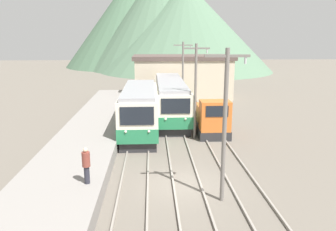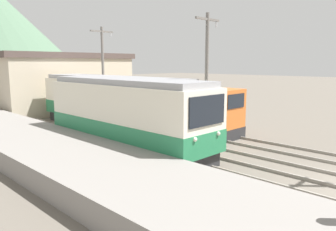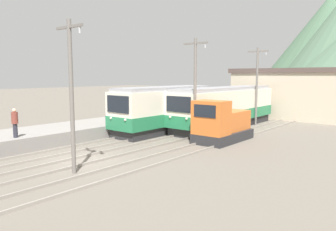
{
  "view_description": "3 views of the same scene",
  "coord_description": "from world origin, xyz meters",
  "px_view_note": "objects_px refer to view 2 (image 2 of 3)",
  "views": [
    {
      "loc": [
        -1.62,
        -16.04,
        7.68
      ],
      "look_at": [
        -0.4,
        7.97,
        1.92
      ],
      "focal_mm": 35.0,
      "sensor_mm": 36.0,
      "label": 1
    },
    {
      "loc": [
        -12.98,
        -3.05,
        4.54
      ],
      "look_at": [
        -1.3,
        8.39,
        1.9
      ],
      "focal_mm": 35.0,
      "sensor_mm": 36.0,
      "label": 2
    },
    {
      "loc": [
        14.98,
        -10.63,
        4.69
      ],
      "look_at": [
        -0.93,
        8.49,
        1.63
      ],
      "focal_mm": 35.0,
      "sensor_mm": 36.0,
      "label": 3
    }
  ],
  "objects_px": {
    "commuter_train_center": "(112,105)",
    "catenary_mast_far": "(103,71)",
    "commuter_train_left": "(127,118)",
    "shunting_locomotive": "(206,116)",
    "catenary_mast_mid": "(207,74)"
  },
  "relations": [
    {
      "from": "commuter_train_center",
      "to": "catenary_mast_far",
      "type": "bearing_deg",
      "value": 64.14
    },
    {
      "from": "catenary_mast_mid",
      "to": "catenary_mast_far",
      "type": "relative_size",
      "value": 1.0
    },
    {
      "from": "commuter_train_center",
      "to": "commuter_train_left",
      "type": "bearing_deg",
      "value": -118.29
    },
    {
      "from": "commuter_train_center",
      "to": "catenary_mast_far",
      "type": "relative_size",
      "value": 1.93
    },
    {
      "from": "commuter_train_left",
      "to": "commuter_train_center",
      "type": "xyz_separation_m",
      "value": [
        2.8,
        5.2,
        -0.05
      ]
    },
    {
      "from": "commuter_train_left",
      "to": "commuter_train_center",
      "type": "bearing_deg",
      "value": 61.71
    },
    {
      "from": "commuter_train_left",
      "to": "shunting_locomotive",
      "type": "relative_size",
      "value": 2.11
    },
    {
      "from": "catenary_mast_far",
      "to": "shunting_locomotive",
      "type": "bearing_deg",
      "value": -80.47
    },
    {
      "from": "catenary_mast_mid",
      "to": "catenary_mast_far",
      "type": "xyz_separation_m",
      "value": [
        0.0,
        10.05,
        0.0
      ]
    },
    {
      "from": "commuter_train_center",
      "to": "shunting_locomotive",
      "type": "bearing_deg",
      "value": -62.57
    },
    {
      "from": "commuter_train_left",
      "to": "catenary_mast_mid",
      "type": "relative_size",
      "value": 1.44
    },
    {
      "from": "shunting_locomotive",
      "to": "catenary_mast_far",
      "type": "distance_m",
      "value": 9.42
    },
    {
      "from": "commuter_train_center",
      "to": "catenary_mast_mid",
      "type": "xyz_separation_m",
      "value": [
        1.51,
        -6.94,
        2.25
      ]
    },
    {
      "from": "catenary_mast_far",
      "to": "commuter_train_left",
      "type": "bearing_deg",
      "value": -117.4
    },
    {
      "from": "commuter_train_center",
      "to": "catenary_mast_mid",
      "type": "distance_m",
      "value": 7.45
    }
  ]
}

